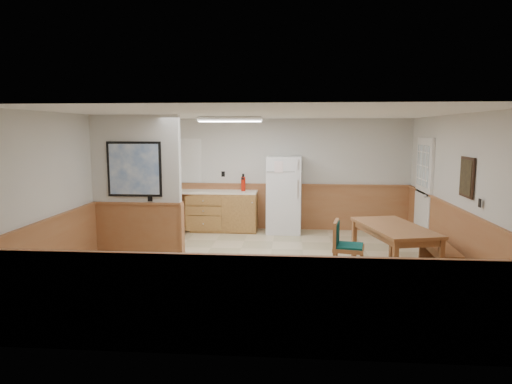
# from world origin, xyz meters

# --- Properties ---
(ground) EXTENTS (6.00, 6.00, 0.00)m
(ground) POSITION_xyz_m (0.00, 0.00, 0.00)
(ground) COLOR #C7B48F
(ground) RESTS_ON ground
(ceiling) EXTENTS (6.00, 6.00, 0.02)m
(ceiling) POSITION_xyz_m (0.00, 0.00, 2.50)
(ceiling) COLOR white
(ceiling) RESTS_ON back_wall
(back_wall) EXTENTS (6.00, 0.02, 2.50)m
(back_wall) POSITION_xyz_m (0.00, 3.00, 1.25)
(back_wall) COLOR silver
(back_wall) RESTS_ON ground
(right_wall) EXTENTS (0.02, 6.00, 2.50)m
(right_wall) POSITION_xyz_m (3.00, 0.00, 1.25)
(right_wall) COLOR silver
(right_wall) RESTS_ON ground
(left_wall) EXTENTS (0.02, 6.00, 2.50)m
(left_wall) POSITION_xyz_m (-3.00, 0.00, 1.25)
(left_wall) COLOR silver
(left_wall) RESTS_ON ground
(wainscot_back) EXTENTS (6.00, 0.04, 1.00)m
(wainscot_back) POSITION_xyz_m (0.00, 2.98, 0.50)
(wainscot_back) COLOR #9F693F
(wainscot_back) RESTS_ON ground
(wainscot_right) EXTENTS (0.04, 6.00, 1.00)m
(wainscot_right) POSITION_xyz_m (2.98, 0.00, 0.50)
(wainscot_right) COLOR #9F693F
(wainscot_right) RESTS_ON ground
(wainscot_left) EXTENTS (0.04, 6.00, 1.00)m
(wainscot_left) POSITION_xyz_m (-2.98, 0.00, 0.50)
(wainscot_left) COLOR #9F693F
(wainscot_left) RESTS_ON ground
(partition_wall) EXTENTS (1.50, 0.20, 2.50)m
(partition_wall) POSITION_xyz_m (-2.25, 0.19, 1.23)
(partition_wall) COLOR silver
(partition_wall) RESTS_ON ground
(kitchen_counter) EXTENTS (2.20, 0.61, 1.00)m
(kitchen_counter) POSITION_xyz_m (-1.21, 2.68, 0.46)
(kitchen_counter) COLOR #A87B3B
(kitchen_counter) RESTS_ON ground
(exterior_door) EXTENTS (0.07, 1.02, 2.15)m
(exterior_door) POSITION_xyz_m (2.96, 1.90, 1.05)
(exterior_door) COLOR white
(exterior_door) RESTS_ON ground
(kitchen_window) EXTENTS (0.80, 0.04, 1.00)m
(kitchen_window) POSITION_xyz_m (-2.10, 2.98, 1.55)
(kitchen_window) COLOR white
(kitchen_window) RESTS_ON back_wall
(wall_painting) EXTENTS (0.04, 0.50, 0.60)m
(wall_painting) POSITION_xyz_m (2.97, -0.30, 1.55)
(wall_painting) COLOR black
(wall_painting) RESTS_ON right_wall
(fluorescent_fixture) EXTENTS (1.20, 0.30, 0.09)m
(fluorescent_fixture) POSITION_xyz_m (-0.80, 1.30, 2.45)
(fluorescent_fixture) COLOR white
(fluorescent_fixture) RESTS_ON ceiling
(refrigerator) EXTENTS (0.77, 0.74, 1.68)m
(refrigerator) POSITION_xyz_m (0.20, 2.63, 0.84)
(refrigerator) COLOR white
(refrigerator) RESTS_ON ground
(dining_table) EXTENTS (1.20, 1.80, 0.75)m
(dining_table) POSITION_xyz_m (1.99, -0.10, 0.65)
(dining_table) COLOR brown
(dining_table) RESTS_ON ground
(dining_bench) EXTENTS (0.38, 1.47, 0.45)m
(dining_bench) POSITION_xyz_m (2.72, -0.02, 0.34)
(dining_bench) COLOR brown
(dining_bench) RESTS_ON ground
(dining_chair) EXTENTS (0.71, 0.55, 0.85)m
(dining_chair) POSITION_xyz_m (1.17, -0.26, 0.49)
(dining_chair) COLOR brown
(dining_chair) RESTS_ON ground
(fire_extinguisher) EXTENTS (0.11, 0.11, 0.39)m
(fire_extinguisher) POSITION_xyz_m (-0.71, 2.72, 1.07)
(fire_extinguisher) COLOR #B21809
(fire_extinguisher) RESTS_ON kitchen_counter
(soap_bottle) EXTENTS (0.09, 0.09, 0.22)m
(soap_bottle) POSITION_xyz_m (-2.16, 2.65, 1.01)
(soap_bottle) COLOR #18852D
(soap_bottle) RESTS_ON kitchen_counter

